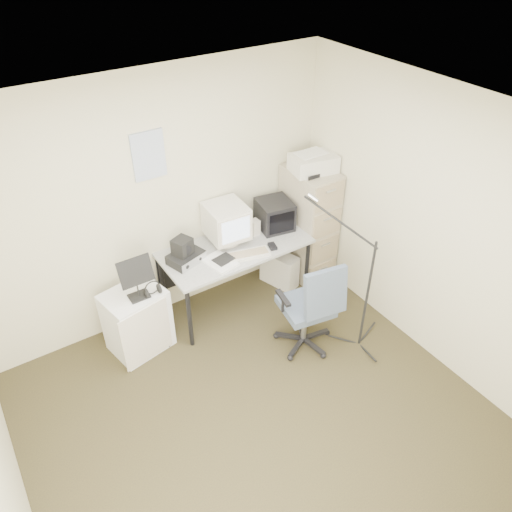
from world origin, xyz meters
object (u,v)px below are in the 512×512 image
desk (236,275)px  side_cart (137,321)px  office_chair (306,304)px  filing_cabinet (308,224)px

desk → side_cart: bearing=-177.8°
side_cart → office_chair: bearing=-42.8°
filing_cabinet → desk: filing_cabinet is taller
filing_cabinet → desk: bearing=-178.2°
desk → filing_cabinet: bearing=1.8°
side_cart → filing_cabinet: bearing=-9.0°
filing_cabinet → side_cart: (-2.07, -0.07, -0.32)m
filing_cabinet → side_cart: bearing=-178.0°
desk → side_cart: size_ratio=2.28×
filing_cabinet → office_chair: bearing=-128.5°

